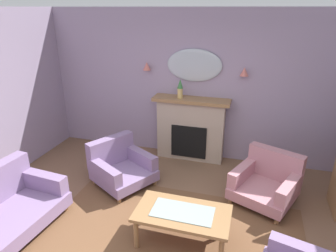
# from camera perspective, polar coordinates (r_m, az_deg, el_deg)

# --- Properties ---
(wall_back) EXTENTS (6.91, 0.10, 2.65)m
(wall_back) POSITION_cam_1_polar(r_m,az_deg,el_deg) (5.33, 7.54, 7.47)
(wall_back) COLOR #9E8CA8
(wall_back) RESTS_ON ground
(patterned_rug) EXTENTS (3.20, 2.40, 0.01)m
(patterned_rug) POSITION_cam_1_polar(r_m,az_deg,el_deg) (3.76, -0.40, -22.57)
(patterned_rug) COLOR brown
(patterned_rug) RESTS_ON ground
(fireplace) EXTENTS (1.36, 0.36, 1.16)m
(fireplace) POSITION_cam_1_polar(r_m,az_deg,el_deg) (5.40, 4.36, -0.66)
(fireplace) COLOR tan
(fireplace) RESTS_ON ground
(mantel_vase_left) EXTENTS (0.10, 0.10, 0.33)m
(mantel_vase_left) POSITION_cam_1_polar(r_m,az_deg,el_deg) (5.17, 2.35, 7.28)
(mantel_vase_left) COLOR tan
(mantel_vase_left) RESTS_ON fireplace
(wall_mirror) EXTENTS (0.96, 0.06, 0.56)m
(wall_mirror) POSITION_cam_1_polar(r_m,az_deg,el_deg) (5.21, 5.07, 11.58)
(wall_mirror) COLOR #B2BCC6
(wall_sconce_left) EXTENTS (0.14, 0.14, 0.14)m
(wall_sconce_left) POSITION_cam_1_polar(r_m,az_deg,el_deg) (5.40, -4.11, 11.44)
(wall_sconce_left) COLOR #D17066
(wall_sconce_right) EXTENTS (0.14, 0.14, 0.14)m
(wall_sconce_right) POSITION_cam_1_polar(r_m,az_deg,el_deg) (5.07, 14.52, 10.12)
(wall_sconce_right) COLOR #D17066
(coffee_table) EXTENTS (1.10, 0.60, 0.45)m
(coffee_table) POSITION_cam_1_polar(r_m,az_deg,el_deg) (3.60, 2.81, -16.92)
(coffee_table) COLOR olive
(coffee_table) RESTS_ON ground
(armchair_in_corner) EXTENTS (1.11, 1.10, 0.71)m
(armchair_in_corner) POSITION_cam_1_polar(r_m,az_deg,el_deg) (4.79, -9.21, -7.54)
(armchair_in_corner) COLOR gray
(armchair_in_corner) RESTS_ON ground
(armchair_beside_couch) EXTENTS (1.06, 1.07, 0.71)m
(armchair_beside_couch) POSITION_cam_1_polar(r_m,az_deg,el_deg) (4.58, 18.60, -10.01)
(armchair_beside_couch) COLOR #B77A84
(armchair_beside_couch) RESTS_ON ground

